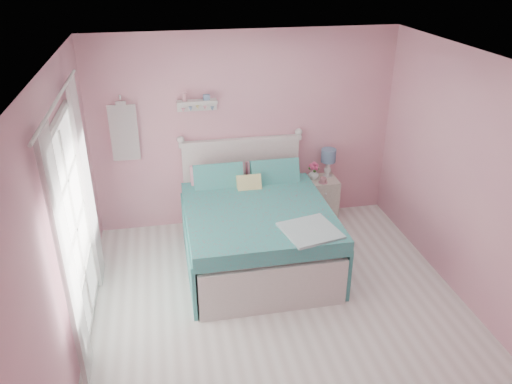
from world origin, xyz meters
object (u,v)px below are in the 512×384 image
object	(u,v)px
nightstand	(320,199)
vase	(314,174)
bed	(255,229)
teacup	(323,180)
table_lamp	(328,158)

from	to	relation	value
nightstand	vase	xyz separation A→B (m)	(-0.11, 0.02, 0.38)
nightstand	vase	bearing A→B (deg)	167.72
bed	teacup	size ratio (longest dim) A/B	22.06
nightstand	teacup	distance (m)	0.36
nightstand	vase	size ratio (longest dim) A/B	4.02
table_lamp	teacup	xyz separation A→B (m)	(-0.12, -0.19, -0.24)
vase	teacup	size ratio (longest dim) A/B	1.60
vase	teacup	xyz separation A→B (m)	(0.09, -0.14, -0.04)
bed	vase	size ratio (longest dim) A/B	13.82
teacup	vase	bearing A→B (deg)	122.85
nightstand	table_lamp	xyz separation A→B (m)	(0.10, 0.08, 0.59)
bed	nightstand	bearing A→B (deg)	36.96
bed	nightstand	distance (m)	1.37
table_lamp	vase	size ratio (longest dim) A/B	2.64
table_lamp	vase	distance (m)	0.30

